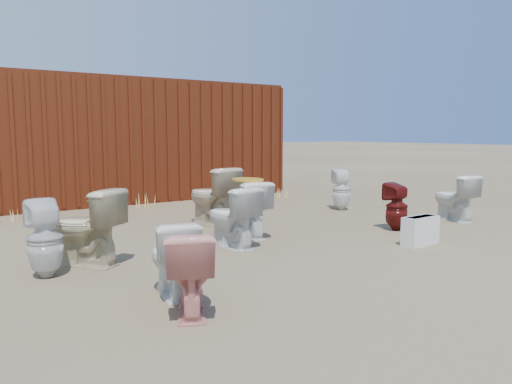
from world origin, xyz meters
TOP-DOWN VIEW (x-y plane):
  - ground at (0.00, 0.00)m, footprint 100.00×100.00m
  - shipping_container at (0.00, 5.20)m, footprint 6.00×2.40m
  - toilet_front_a at (-2.11, -1.25)m, footprint 0.48×0.69m
  - toilet_front_pink at (-2.18, -1.72)m, footprint 0.60×0.73m
  - toilet_front_c at (-0.78, -0.03)m, footprint 0.48×0.76m
  - toilet_front_maroon at (1.66, -0.44)m, footprint 0.32×0.33m
  - toilet_front_e at (3.01, -0.42)m, footprint 0.50×0.75m
  - toilet_back_a at (-2.87, -0.09)m, footprint 0.34×0.35m
  - toilet_back_beige_left at (-2.44, 0.13)m, footprint 0.82×0.89m
  - toilet_back_beige_right at (-0.24, 1.40)m, footprint 0.64×0.92m
  - toilet_back_yellowlid at (-0.29, 0.35)m, footprint 0.51×0.78m
  - toilet_back_e at (2.34, 1.35)m, footprint 0.45×0.46m
  - yellow_lid at (-0.29, 0.35)m, footprint 0.38×0.47m
  - loose_tank at (1.19, -1.21)m, footprint 0.51×0.22m
  - loose_lid_near at (-1.83, 2.53)m, footprint 0.41×0.52m
  - weed_clump_a at (-2.57, 3.28)m, footprint 0.36×0.36m
  - weed_clump_b at (0.43, 2.90)m, footprint 0.32×0.32m
  - weed_clump_c at (2.42, 3.16)m, footprint 0.36×0.36m
  - weed_clump_d at (-0.47, 3.46)m, footprint 0.30×0.30m
  - weed_clump_e at (1.79, 3.50)m, footprint 0.34×0.34m
  - weed_clump_f at (3.06, 0.75)m, footprint 0.28×0.28m

SIDE VIEW (x-z plane):
  - ground at x=0.00m, z-range 0.00..0.00m
  - loose_lid_near at x=-1.83m, z-range 0.00..0.02m
  - weed_clump_f at x=3.06m, z-range 0.00..0.21m
  - weed_clump_b at x=0.43m, z-range 0.00..0.24m
  - weed_clump_a at x=-2.57m, z-range 0.00..0.26m
  - weed_clump_e at x=1.79m, z-range 0.00..0.27m
  - weed_clump_d at x=-0.47m, z-range 0.00..0.27m
  - weed_clump_c at x=2.42m, z-range 0.00..0.29m
  - loose_tank at x=1.19m, z-range 0.00..0.35m
  - toilet_front_a at x=-2.11m, z-range 0.00..0.64m
  - toilet_front_pink at x=-2.18m, z-range 0.00..0.65m
  - toilet_front_maroon at x=1.66m, z-range 0.00..0.67m
  - toilet_front_e at x=3.01m, z-range 0.00..0.72m
  - toilet_back_e at x=2.34m, z-range 0.00..0.73m
  - toilet_front_c at x=-0.78m, z-range 0.00..0.73m
  - toilet_back_a at x=-2.87m, z-range 0.00..0.74m
  - toilet_back_yellowlid at x=-0.29m, z-range 0.00..0.74m
  - toilet_back_beige_left at x=-2.44m, z-range 0.00..0.80m
  - toilet_back_beige_right at x=-0.24m, z-range 0.00..0.85m
  - yellow_lid at x=-0.29m, z-range 0.74..0.77m
  - shipping_container at x=0.00m, z-range 0.00..2.40m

